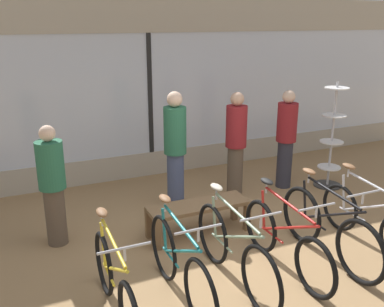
% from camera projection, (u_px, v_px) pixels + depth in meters
% --- Properties ---
extents(ground_plane, '(24.00, 24.00, 0.00)m').
position_uv_depth(ground_plane, '(244.00, 263.00, 5.17)').
color(ground_plane, '#99754C').
extents(shop_back_wall, '(12.00, 0.08, 3.20)m').
position_uv_depth(shop_back_wall, '(149.00, 88.00, 7.65)').
color(shop_back_wall, '#B2A893').
rests_on(shop_back_wall, ground_plane).
extents(bicycle_far_left, '(0.46, 1.67, 1.03)m').
position_uv_depth(bicycle_far_left, '(115.00, 284.00, 4.12)').
color(bicycle_far_left, black).
rests_on(bicycle_far_left, ground_plane).
extents(bicycle_left, '(0.46, 1.73, 1.05)m').
position_uv_depth(bicycle_left, '(180.00, 266.00, 4.38)').
color(bicycle_left, black).
rests_on(bicycle_left, ground_plane).
extents(bicycle_center_left, '(0.46, 1.79, 1.05)m').
position_uv_depth(bicycle_center_left, '(234.00, 251.00, 4.67)').
color(bicycle_center_left, black).
rests_on(bicycle_center_left, ground_plane).
extents(bicycle_center_right, '(0.46, 1.71, 1.02)m').
position_uv_depth(bicycle_center_right, '(285.00, 241.00, 4.93)').
color(bicycle_center_right, black).
rests_on(bicycle_center_right, ground_plane).
extents(bicycle_right, '(0.46, 1.78, 1.06)m').
position_uv_depth(bicycle_right, '(328.00, 229.00, 5.15)').
color(bicycle_right, black).
rests_on(bicycle_right, ground_plane).
extents(bicycle_far_right, '(0.46, 1.69, 1.01)m').
position_uv_depth(bicycle_far_right, '(368.00, 219.00, 5.48)').
color(bicycle_far_right, black).
rests_on(bicycle_far_right, ground_plane).
extents(accessory_rack, '(0.48, 0.48, 1.84)m').
position_uv_depth(accessory_rack, '(331.00, 145.00, 7.36)').
color(accessory_rack, '#333333').
rests_on(accessory_rack, ground_plane).
extents(display_bench, '(1.40, 0.44, 0.44)m').
position_uv_depth(display_bench, '(199.00, 209.00, 5.79)').
color(display_bench, brown).
rests_on(display_bench, ground_plane).
extents(customer_near_rack, '(0.48, 0.48, 1.73)m').
position_uv_depth(customer_near_rack, '(236.00, 142.00, 6.92)').
color(customer_near_rack, brown).
rests_on(customer_near_rack, ground_plane).
extents(customer_by_window, '(0.41, 0.41, 1.70)m').
position_uv_depth(customer_by_window, '(286.00, 137.00, 7.29)').
color(customer_by_window, '#2D2D38').
rests_on(customer_by_window, ground_plane).
extents(customer_mid_floor, '(0.47, 0.47, 1.60)m').
position_uv_depth(customer_mid_floor, '(52.00, 184.00, 5.40)').
color(customer_mid_floor, brown).
rests_on(customer_mid_floor, ground_plane).
extents(customer_near_bench, '(0.47, 0.47, 1.83)m').
position_uv_depth(customer_near_bench, '(175.00, 148.00, 6.43)').
color(customer_near_bench, '#424C6B').
rests_on(customer_near_bench, ground_plane).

